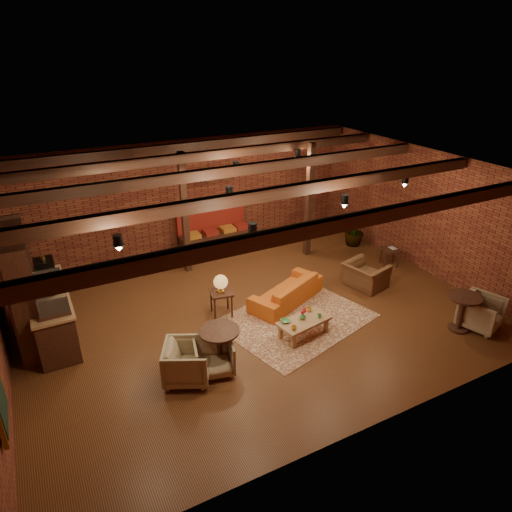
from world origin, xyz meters
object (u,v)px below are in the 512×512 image
sofa (286,291)px  armchair_right (366,271)px  side_table_lamp (221,285)px  armchair_a (187,360)px  coffee_table (303,322)px  round_table_right (462,307)px  round_table_left (219,342)px  armchair_b (214,355)px  plant_tall (357,198)px  side_table_book (390,250)px  armchair_far (482,311)px

sofa → armchair_right: bearing=148.5°
side_table_lamp → armchair_a: side_table_lamp is taller
coffee_table → side_table_lamp: size_ratio=1.20×
coffee_table → round_table_right: 3.37m
round_table_left → armchair_a: armchair_a is taller
sofa → armchair_right: 2.15m
armchair_b → armchair_right: 4.78m
sofa → coffee_table: (-0.40, -1.35, 0.05)m
coffee_table → round_table_left: 1.93m
sofa → plant_tall: (3.51, 1.91, 1.20)m
sofa → armchair_a: 3.36m
side_table_lamp → armchair_a: size_ratio=1.21×
coffee_table → plant_tall: bearing=39.9°
round_table_left → armchair_a: (-0.68, -0.09, -0.13)m
armchair_a → round_table_right: size_ratio=1.01×
coffee_table → side_table_book: bearing=23.7°
armchair_right → sofa: bearing=69.0°
round_table_right → plant_tall: size_ratio=0.27×
side_table_lamp → armchair_a: (-1.42, -1.71, -0.35)m
round_table_left → armchair_far: (5.47, -1.41, -0.14)m
coffee_table → armchair_far: bearing=-22.8°
armchair_a → armchair_b: armchair_a is taller
armchair_a → armchair_b: (0.51, -0.02, -0.04)m
armchair_b → side_table_book: armchair_b is taller
round_table_left → coffee_table: bearing=2.5°
coffee_table → armchair_b: size_ratio=1.64×
side_table_lamp → armchair_far: bearing=-32.6°
round_table_left → side_table_book: round_table_left is taller
armchair_right → side_table_book: 1.53m
coffee_table → plant_tall: size_ratio=0.40×
sofa → coffee_table: coffee_table is taller
armchair_a → side_table_book: bearing=-47.8°
sofa → armchair_b: (-2.49, -1.54, 0.07)m
round_table_left → armchair_far: size_ratio=1.00×
round_table_right → side_table_book: bearing=74.9°
armchair_right → plant_tall: (1.38, 2.20, 1.08)m
side_table_lamp → round_table_right: side_table_lamp is taller
armchair_far → armchair_a: bearing=150.1°
side_table_lamp → armchair_b: 1.99m
round_table_left → round_table_right: 5.16m
armchair_right → armchair_far: (1.02, -2.55, -0.02)m
sofa → armchair_b: bearing=7.9°
armchair_b → round_table_right: size_ratio=0.90×
coffee_table → armchair_a: size_ratio=1.46×
plant_tall → armchair_a: bearing=-152.2°
side_table_book → armchair_far: size_ratio=0.72×
side_table_lamp → round_table_left: 1.79m
armchair_right → plant_tall: size_ratio=0.32×
side_table_book → round_table_left: bearing=-162.9°
side_table_lamp → plant_tall: bearing=18.8°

